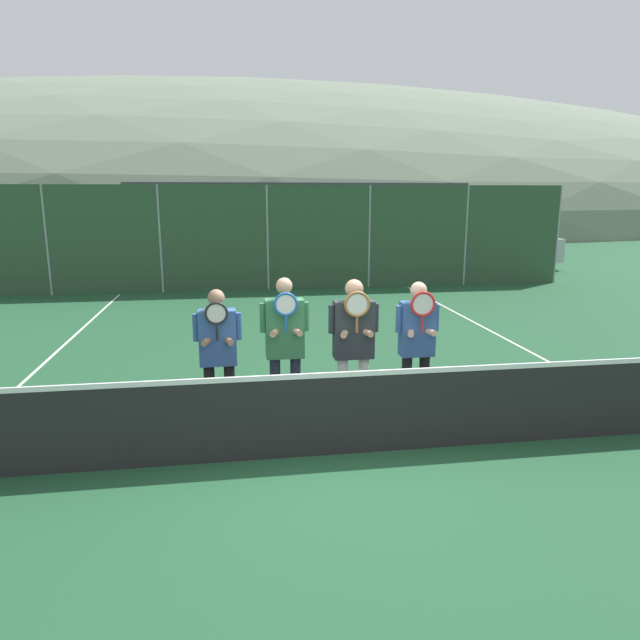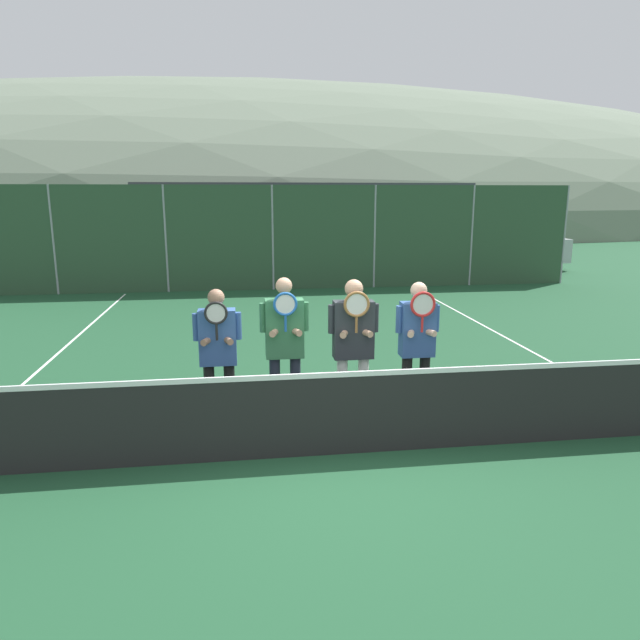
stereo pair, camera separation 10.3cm
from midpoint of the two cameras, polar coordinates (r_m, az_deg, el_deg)
The scene contains 15 objects.
ground_plane at distance 6.49m, azimuth 0.93°, elevation -13.28°, with size 120.00×120.00×0.00m, color #1E4C2D.
hill_distant at distance 69.35m, azimuth -8.02°, elevation 10.07°, with size 142.73×79.30×27.75m.
clubhouse_building at distance 26.38m, azimuth -2.58°, elevation 9.97°, with size 14.11×5.50×3.26m.
fence_back at distance 17.09m, azimuth -5.44°, elevation 8.15°, with size 18.59×0.06×3.08m.
tennis_net at distance 6.30m, azimuth 0.94°, elevation -9.25°, with size 11.50×0.09×1.05m.
court_line_left_sideline at distance 9.78m, azimuth -28.10°, elevation -5.79°, with size 0.05×16.00×0.01m, color white.
court_line_right_sideline at distance 10.61m, azimuth 21.49°, elevation -3.81°, with size 0.05×16.00×0.01m, color white.
player_leftmost at distance 6.87m, azimuth -10.56°, elevation -2.94°, with size 0.57×0.34×1.74m.
player_center_left at distance 6.87m, azimuth -3.95°, elevation -2.14°, with size 0.59×0.34×1.86m.
player_center_right at distance 6.87m, azimuth 2.95°, elevation -2.04°, with size 0.61×0.34×1.84m.
player_rightmost at distance 7.16m, azimuth 9.26°, elevation -2.03°, with size 0.55×0.34×1.78m.
car_far_left at distance 20.90m, azimuth -21.79°, elevation 6.28°, with size 4.20×1.94×1.70m.
car_left_of_center at distance 20.80m, azimuth -8.13°, elevation 7.12°, with size 4.23×1.97×1.79m.
car_center at distance 21.10m, azimuth 5.66°, elevation 7.10°, with size 4.35×2.01×1.65m.
car_right_of_center at distance 22.95m, azimuth 17.66°, elevation 7.26°, with size 4.11×1.96×1.89m.
Camera 1 is at (-1.04, -5.75, 2.83)m, focal length 32.00 mm.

